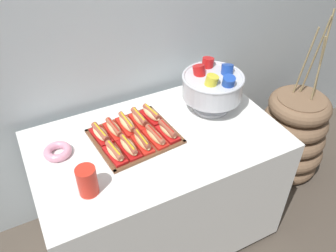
% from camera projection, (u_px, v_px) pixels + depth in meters
% --- Properties ---
extents(ground_plane, '(10.00, 10.00, 0.00)m').
position_uv_depth(ground_plane, '(160.00, 228.00, 2.31)').
color(ground_plane, '#4C4238').
extents(back_wall, '(6.00, 0.10, 2.60)m').
position_uv_depth(back_wall, '(114.00, 8.00, 1.83)').
color(back_wall, '#B2BCC1').
rests_on(back_wall, ground_plane).
extents(buffet_table, '(1.29, 0.77, 0.79)m').
position_uv_depth(buffet_table, '(159.00, 187.00, 2.05)').
color(buffet_table, white).
rests_on(buffet_table, ground_plane).
extents(floor_vase, '(0.50, 0.50, 1.23)m').
position_uv_depth(floor_vase, '(291.00, 136.00, 2.55)').
color(floor_vase, brown).
rests_on(floor_vase, ground_plane).
extents(serving_tray, '(0.44, 0.40, 0.01)m').
position_uv_depth(serving_tray, '(135.00, 137.00, 1.82)').
color(serving_tray, brown).
rests_on(serving_tray, buffet_table).
extents(hot_dog_0, '(0.08, 0.16, 0.06)m').
position_uv_depth(hot_dog_0, '(115.00, 152.00, 1.68)').
color(hot_dog_0, red).
rests_on(hot_dog_0, serving_tray).
extents(hot_dog_1, '(0.08, 0.17, 0.06)m').
position_uv_depth(hot_dog_1, '(129.00, 147.00, 1.71)').
color(hot_dog_1, '#B21414').
rests_on(hot_dog_1, serving_tray).
extents(hot_dog_2, '(0.07, 0.17, 0.06)m').
position_uv_depth(hot_dog_2, '(142.00, 141.00, 1.74)').
color(hot_dog_2, red).
rests_on(hot_dog_2, serving_tray).
extents(hot_dog_3, '(0.08, 0.18, 0.06)m').
position_uv_depth(hot_dog_3, '(155.00, 136.00, 1.78)').
color(hot_dog_3, red).
rests_on(hot_dog_3, serving_tray).
extents(hot_dog_4, '(0.08, 0.16, 0.06)m').
position_uv_depth(hot_dog_4, '(168.00, 131.00, 1.81)').
color(hot_dog_4, red).
rests_on(hot_dog_4, serving_tray).
extents(hot_dog_5, '(0.09, 0.16, 0.06)m').
position_uv_depth(hot_dog_5, '(101.00, 134.00, 1.79)').
color(hot_dog_5, '#B21414').
rests_on(hot_dog_5, serving_tray).
extents(hot_dog_6, '(0.08, 0.17, 0.06)m').
position_uv_depth(hot_dog_6, '(114.00, 129.00, 1.82)').
color(hot_dog_6, red).
rests_on(hot_dog_6, serving_tray).
extents(hot_dog_7, '(0.08, 0.17, 0.06)m').
position_uv_depth(hot_dog_7, '(127.00, 124.00, 1.85)').
color(hot_dog_7, red).
rests_on(hot_dog_7, serving_tray).
extents(hot_dog_8, '(0.07, 0.16, 0.06)m').
position_uv_depth(hot_dog_8, '(139.00, 119.00, 1.88)').
color(hot_dog_8, red).
rests_on(hot_dog_8, serving_tray).
extents(hot_dog_9, '(0.09, 0.16, 0.06)m').
position_uv_depth(hot_dog_9, '(151.00, 114.00, 1.91)').
color(hot_dog_9, '#B21414').
rests_on(hot_dog_9, serving_tray).
extents(punch_bowl, '(0.34, 0.34, 0.27)m').
position_uv_depth(punch_bowl, '(213.00, 85.00, 1.92)').
color(punch_bowl, silver).
rests_on(punch_bowl, buffet_table).
extents(cup_stack, '(0.09, 0.09, 0.14)m').
position_uv_depth(cup_stack, '(87.00, 181.00, 1.49)').
color(cup_stack, red).
rests_on(cup_stack, buffet_table).
extents(donut, '(0.14, 0.14, 0.04)m').
position_uv_depth(donut, '(58.00, 151.00, 1.71)').
color(donut, pink).
rests_on(donut, buffet_table).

